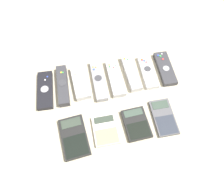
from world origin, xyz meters
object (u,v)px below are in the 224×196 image
Objects in this scene: remote_5 at (131,73)px; calculator_3 at (164,117)px; remote_6 at (148,72)px; remote_3 at (98,80)px; calculator_1 at (106,130)px; calculator_0 at (74,137)px; remote_2 at (80,82)px; remote_4 at (115,78)px; remote_1 at (63,85)px; remote_0 at (45,90)px; remote_7 at (165,68)px; calculator_2 at (136,124)px.

calculator_3 is at bearing -74.02° from remote_5.
remote_6 is at bearing 91.10° from calculator_3.
remote_3 is 0.22m from calculator_1.
remote_2 is at bearing 72.00° from calculator_0.
remote_4 is at bearing 124.99° from calculator_3.
remote_5 reaches higher than calculator_1.
calculator_0 is at bearing -177.94° from calculator_1.
calculator_0 is (0.01, -0.22, -0.01)m from remote_1.
calculator_3 is (0.21, -0.21, -0.00)m from remote_3.
remote_0 is 0.14m from remote_2.
remote_0 is 0.36m from remote_5.
remote_7 is at bearing 1.09° from remote_1.
remote_7 reaches higher than calculator_1.
calculator_0 reaches higher than calculator_1.
remote_3 is 0.21m from remote_6.
remote_3 reaches higher than remote_7.
remote_3 reaches higher than remote_6.
calculator_0 is (0.09, -0.22, -0.00)m from remote_0.
remote_0 is 0.95× the size of remote_1.
calculator_1 is at bearing -3.01° from calculator_0.
calculator_2 is at bearing -40.65° from remote_1.
remote_7 is at bearing 2.57° from remote_6.
calculator_3 is (0.07, -0.22, -0.01)m from remote_5.
remote_0 is at bearing 155.10° from calculator_3.
remote_4 is 0.22m from remote_7.
remote_1 reaches higher than calculator_0.
remote_5 reaches higher than calculator_0.
remote_6 is (0.21, -0.00, -0.00)m from remote_3.
calculator_0 is at bearing -131.90° from remote_4.
remote_3 is at bearing 87.29° from calculator_1.
calculator_1 is at bearing -110.69° from remote_4.
remote_0 reaches higher than calculator_3.
remote_3 is (0.22, -0.00, 0.00)m from remote_0.
remote_4 reaches higher than calculator_2.
remote_4 is 1.43× the size of calculator_2.
remote_2 is at bearing 177.10° from remote_3.
remote_4 is at bearing 2.77° from remote_0.
remote_6 is (0.07, -0.01, -0.00)m from remote_5.
remote_5 is 1.41× the size of calculator_2.
remote_6 is 1.05× the size of calculator_0.
remote_1 reaches higher than calculator_1.
remote_2 is 1.29× the size of calculator_2.
remote_1 reaches higher than remote_6.
remote_0 is at bearing -179.97° from remote_5.
remote_3 is at bearing 55.47° from calculator_0.
calculator_1 is at bearing -125.51° from remote_5.
remote_7 is at bearing 3.40° from remote_0.
remote_2 is (0.07, 0.00, -0.00)m from remote_1.
calculator_3 is (0.14, -0.21, -0.01)m from remote_4.
remote_2 reaches higher than remote_3.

